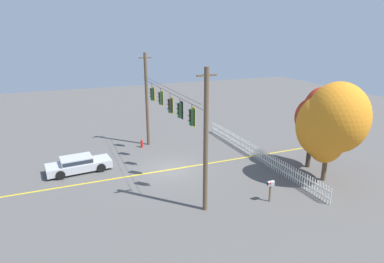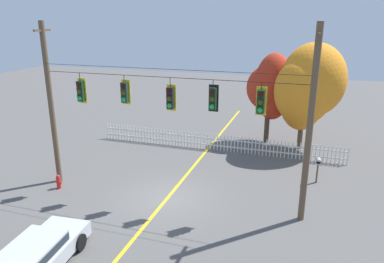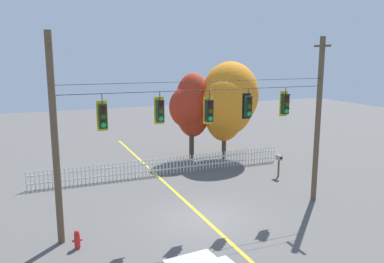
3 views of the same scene
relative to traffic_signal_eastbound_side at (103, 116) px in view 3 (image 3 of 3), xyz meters
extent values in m
plane|color=#565451|center=(4.35, -0.01, -4.96)|extent=(80.00, 80.00, 0.00)
cube|color=gold|center=(4.35, -0.01, -4.95)|extent=(0.16, 36.00, 0.01)
cylinder|color=brown|center=(-1.83, -0.01, -0.86)|extent=(0.27, 0.27, 8.19)
cylinder|color=brown|center=(10.53, -0.01, -0.86)|extent=(0.27, 0.27, 8.19)
cube|color=brown|center=(-1.83, -0.01, 2.79)|extent=(0.10, 1.10, 0.10)
cube|color=brown|center=(10.53, -0.01, 2.79)|extent=(0.10, 1.10, 0.10)
cylinder|color=black|center=(4.35, -0.01, 0.88)|extent=(12.16, 0.02, 0.02)
cylinder|color=black|center=(4.35, -0.26, 1.27)|extent=(12.16, 0.02, 0.02)
cylinder|color=black|center=(0.00, -0.01, 0.68)|extent=(0.03, 0.03, 0.40)
cube|color=yellow|center=(0.00, 0.12, 0.00)|extent=(0.43, 0.02, 1.21)
cube|color=black|center=(0.00, -0.01, 0.00)|extent=(0.30, 0.24, 0.97)
cylinder|color=#410706|center=(0.00, -0.14, 0.32)|extent=(0.20, 0.03, 0.20)
cube|color=black|center=(0.00, -0.19, 0.43)|extent=(0.22, 0.12, 0.06)
cylinder|color=#463B09|center=(0.00, -0.14, 0.00)|extent=(0.20, 0.03, 0.20)
cube|color=black|center=(0.00, -0.19, 0.11)|extent=(0.22, 0.12, 0.06)
cylinder|color=green|center=(0.00, -0.14, -0.33)|extent=(0.20, 0.03, 0.20)
cube|color=black|center=(0.00, -0.19, -0.21)|extent=(0.22, 0.12, 0.06)
cylinder|color=black|center=(2.35, -0.01, 0.71)|extent=(0.03, 0.03, 0.33)
cube|color=yellow|center=(2.35, 0.12, 0.08)|extent=(0.43, 0.02, 1.15)
cube|color=#1E3323|center=(2.35, -0.01, 0.08)|extent=(0.30, 0.24, 0.93)
cylinder|color=#410706|center=(2.35, -0.14, 0.39)|extent=(0.20, 0.03, 0.20)
cube|color=#1E3323|center=(2.35, -0.19, 0.51)|extent=(0.22, 0.12, 0.06)
cylinder|color=#463B09|center=(2.35, -0.14, 0.08)|extent=(0.20, 0.03, 0.20)
cube|color=#1E3323|center=(2.35, -0.19, 0.20)|extent=(0.22, 0.12, 0.06)
cylinder|color=green|center=(2.35, -0.14, -0.23)|extent=(0.20, 0.03, 0.20)
cube|color=#1E3323|center=(2.35, -0.19, -0.11)|extent=(0.22, 0.12, 0.06)
cylinder|color=black|center=(4.59, -0.01, 0.66)|extent=(0.03, 0.03, 0.43)
cube|color=yellow|center=(4.59, 0.12, -0.03)|extent=(0.43, 0.02, 1.18)
cube|color=black|center=(4.59, -0.01, -0.03)|extent=(0.30, 0.24, 0.95)
cylinder|color=#410706|center=(4.59, -0.14, 0.29)|extent=(0.20, 0.03, 0.20)
cube|color=black|center=(4.59, -0.19, 0.40)|extent=(0.22, 0.12, 0.06)
cylinder|color=#463B09|center=(4.59, -0.14, -0.03)|extent=(0.20, 0.03, 0.20)
cube|color=black|center=(4.59, -0.19, 0.08)|extent=(0.22, 0.12, 0.06)
cylinder|color=green|center=(4.59, -0.14, -0.35)|extent=(0.20, 0.03, 0.20)
cube|color=black|center=(4.59, -0.19, -0.23)|extent=(0.22, 0.12, 0.06)
cylinder|color=black|center=(6.52, -0.01, 0.71)|extent=(0.03, 0.03, 0.34)
cube|color=black|center=(6.52, 0.12, 0.07)|extent=(0.43, 0.02, 1.17)
cube|color=black|center=(6.52, -0.01, 0.07)|extent=(0.30, 0.24, 0.94)
cylinder|color=#410706|center=(6.52, -0.14, 0.38)|extent=(0.20, 0.03, 0.20)
cube|color=black|center=(6.52, -0.19, 0.50)|extent=(0.22, 0.12, 0.06)
cylinder|color=#463B09|center=(6.52, -0.14, 0.07)|extent=(0.20, 0.03, 0.20)
cube|color=black|center=(6.52, -0.19, 0.18)|extent=(0.22, 0.12, 0.06)
cylinder|color=green|center=(6.52, -0.14, -0.25)|extent=(0.20, 0.03, 0.20)
cube|color=black|center=(6.52, -0.19, -0.13)|extent=(0.22, 0.12, 0.06)
cylinder|color=black|center=(8.54, -0.01, 0.72)|extent=(0.03, 0.03, 0.31)
cube|color=yellow|center=(8.54, 0.12, 0.08)|extent=(0.43, 0.02, 1.20)
cube|color=black|center=(8.54, -0.01, 0.08)|extent=(0.30, 0.24, 0.97)
cylinder|color=#410706|center=(8.54, -0.14, 0.41)|extent=(0.20, 0.03, 0.20)
cube|color=black|center=(8.54, -0.19, 0.52)|extent=(0.22, 0.12, 0.06)
cylinder|color=#463B09|center=(8.54, -0.14, 0.08)|extent=(0.20, 0.03, 0.20)
cube|color=black|center=(8.54, -0.19, 0.20)|extent=(0.22, 0.12, 0.06)
cylinder|color=green|center=(8.54, -0.14, -0.24)|extent=(0.20, 0.03, 0.20)
cube|color=black|center=(8.54, -0.19, -0.12)|extent=(0.22, 0.12, 0.06)
cube|color=silver|center=(-3.10, 7.08, -4.42)|extent=(0.06, 0.04, 1.08)
cube|color=silver|center=(-2.87, 7.08, -4.42)|extent=(0.06, 0.04, 1.08)
cube|color=silver|center=(-2.65, 7.08, -4.42)|extent=(0.06, 0.04, 1.08)
cube|color=silver|center=(-2.42, 7.08, -4.42)|extent=(0.06, 0.04, 1.08)
cube|color=silver|center=(-2.20, 7.08, -4.42)|extent=(0.06, 0.04, 1.08)
cube|color=silver|center=(-1.97, 7.08, -4.42)|extent=(0.06, 0.04, 1.08)
cube|color=silver|center=(-1.75, 7.08, -4.42)|extent=(0.06, 0.04, 1.08)
cube|color=silver|center=(-1.52, 7.08, -4.42)|extent=(0.06, 0.04, 1.08)
cube|color=silver|center=(-1.30, 7.08, -4.42)|extent=(0.06, 0.04, 1.08)
cube|color=silver|center=(-1.07, 7.08, -4.42)|extent=(0.06, 0.04, 1.08)
cube|color=silver|center=(-0.85, 7.08, -4.42)|extent=(0.06, 0.04, 1.08)
cube|color=silver|center=(-0.62, 7.08, -4.42)|extent=(0.06, 0.04, 1.08)
cube|color=silver|center=(-0.40, 7.08, -4.42)|extent=(0.06, 0.04, 1.08)
cube|color=silver|center=(-0.17, 7.08, -4.42)|extent=(0.06, 0.04, 1.08)
cube|color=silver|center=(0.05, 7.08, -4.42)|extent=(0.06, 0.04, 1.08)
cube|color=silver|center=(0.28, 7.08, -4.42)|extent=(0.06, 0.04, 1.08)
cube|color=silver|center=(0.51, 7.08, -4.42)|extent=(0.06, 0.04, 1.08)
cube|color=silver|center=(0.73, 7.08, -4.42)|extent=(0.06, 0.04, 1.08)
cube|color=silver|center=(0.96, 7.08, -4.42)|extent=(0.06, 0.04, 1.08)
cube|color=silver|center=(1.18, 7.08, -4.42)|extent=(0.06, 0.04, 1.08)
cube|color=silver|center=(1.41, 7.08, -4.42)|extent=(0.06, 0.04, 1.08)
cube|color=silver|center=(1.63, 7.08, -4.42)|extent=(0.06, 0.04, 1.08)
cube|color=silver|center=(1.86, 7.08, -4.42)|extent=(0.06, 0.04, 1.08)
cube|color=silver|center=(2.08, 7.08, -4.42)|extent=(0.06, 0.04, 1.08)
cube|color=silver|center=(2.31, 7.08, -4.42)|extent=(0.06, 0.04, 1.08)
cube|color=silver|center=(2.53, 7.08, -4.42)|extent=(0.06, 0.04, 1.08)
cube|color=silver|center=(2.76, 7.08, -4.42)|extent=(0.06, 0.04, 1.08)
cube|color=silver|center=(2.98, 7.08, -4.42)|extent=(0.06, 0.04, 1.08)
cube|color=silver|center=(3.21, 7.08, -4.42)|extent=(0.06, 0.04, 1.08)
cube|color=silver|center=(3.43, 7.08, -4.42)|extent=(0.06, 0.04, 1.08)
cube|color=silver|center=(3.66, 7.08, -4.42)|extent=(0.06, 0.04, 1.08)
cube|color=silver|center=(3.89, 7.08, -4.42)|extent=(0.06, 0.04, 1.08)
cube|color=silver|center=(4.11, 7.08, -4.42)|extent=(0.06, 0.04, 1.08)
cube|color=silver|center=(4.34, 7.08, -4.42)|extent=(0.06, 0.04, 1.08)
cube|color=silver|center=(4.56, 7.08, -4.42)|extent=(0.06, 0.04, 1.08)
cube|color=silver|center=(4.79, 7.08, -4.42)|extent=(0.06, 0.04, 1.08)
cube|color=silver|center=(5.01, 7.08, -4.42)|extent=(0.06, 0.04, 1.08)
cube|color=silver|center=(5.24, 7.08, -4.42)|extent=(0.06, 0.04, 1.08)
cube|color=silver|center=(5.46, 7.08, -4.42)|extent=(0.06, 0.04, 1.08)
cube|color=silver|center=(5.69, 7.08, -4.42)|extent=(0.06, 0.04, 1.08)
cube|color=silver|center=(5.91, 7.08, -4.42)|extent=(0.06, 0.04, 1.08)
cube|color=silver|center=(6.14, 7.08, -4.42)|extent=(0.06, 0.04, 1.08)
cube|color=silver|center=(6.36, 7.08, -4.42)|extent=(0.06, 0.04, 1.08)
cube|color=silver|center=(6.59, 7.08, -4.42)|extent=(0.06, 0.04, 1.08)
cube|color=silver|center=(6.81, 7.08, -4.42)|extent=(0.06, 0.04, 1.08)
cube|color=silver|center=(7.04, 7.08, -4.42)|extent=(0.06, 0.04, 1.08)
cube|color=silver|center=(7.27, 7.08, -4.42)|extent=(0.06, 0.04, 1.08)
cube|color=silver|center=(7.49, 7.08, -4.42)|extent=(0.06, 0.04, 1.08)
cube|color=silver|center=(7.72, 7.08, -4.42)|extent=(0.06, 0.04, 1.08)
cube|color=silver|center=(7.94, 7.08, -4.42)|extent=(0.06, 0.04, 1.08)
cube|color=silver|center=(8.17, 7.08, -4.42)|extent=(0.06, 0.04, 1.08)
cube|color=silver|center=(8.39, 7.08, -4.42)|extent=(0.06, 0.04, 1.08)
cube|color=silver|center=(8.62, 7.08, -4.42)|extent=(0.06, 0.04, 1.08)
cube|color=silver|center=(8.84, 7.08, -4.42)|extent=(0.06, 0.04, 1.08)
cube|color=silver|center=(9.07, 7.08, -4.42)|extent=(0.06, 0.04, 1.08)
cube|color=silver|center=(9.29, 7.08, -4.42)|extent=(0.06, 0.04, 1.08)
cube|color=silver|center=(9.52, 7.08, -4.42)|extent=(0.06, 0.04, 1.08)
cube|color=silver|center=(9.74, 7.08, -4.42)|extent=(0.06, 0.04, 1.08)
cube|color=silver|center=(9.97, 7.08, -4.42)|extent=(0.06, 0.04, 1.08)
cube|color=silver|center=(10.19, 7.08, -4.42)|extent=(0.06, 0.04, 1.08)
cube|color=silver|center=(10.42, 7.08, -4.42)|extent=(0.06, 0.04, 1.08)
cube|color=silver|center=(10.65, 7.08, -4.42)|extent=(0.06, 0.04, 1.08)
cube|color=silver|center=(10.87, 7.08, -4.42)|extent=(0.06, 0.04, 1.08)
cube|color=silver|center=(11.10, 7.08, -4.42)|extent=(0.06, 0.04, 1.08)
cube|color=silver|center=(11.32, 7.08, -4.42)|extent=(0.06, 0.04, 1.08)
cube|color=silver|center=(11.55, 7.08, -4.42)|extent=(0.06, 0.04, 1.08)
cube|color=silver|center=(11.77, 7.08, -4.42)|extent=(0.06, 0.04, 1.08)
cube|color=silver|center=(12.00, 7.08, -4.42)|extent=(0.06, 0.04, 1.08)
cube|color=silver|center=(12.22, 7.08, -4.42)|extent=(0.06, 0.04, 1.08)
cube|color=silver|center=(12.45, 7.08, -4.42)|extent=(0.06, 0.04, 1.08)
cube|color=silver|center=(12.67, 7.08, -4.42)|extent=(0.06, 0.04, 1.08)
cube|color=silver|center=(12.90, 7.08, -4.42)|extent=(0.06, 0.04, 1.08)
cube|color=silver|center=(4.90, 7.11, -4.63)|extent=(16.00, 0.03, 0.08)
cube|color=silver|center=(4.90, 7.11, -4.18)|extent=(16.00, 0.03, 0.08)
cylinder|color=#473828|center=(7.81, 9.84, -3.70)|extent=(0.34, 0.34, 2.52)
ellipsoid|color=#B22D19|center=(8.05, 10.16, -1.11)|extent=(2.61, 2.57, 4.54)
ellipsoid|color=#B22D19|center=(7.65, 9.99, -1.18)|extent=(2.75, 2.47, 3.02)
cylinder|color=brown|center=(10.08, 9.22, -3.87)|extent=(0.31, 0.31, 2.17)
ellipsoid|color=orange|center=(9.98, 9.08, -1.57)|extent=(2.82, 2.61, 4.13)
ellipsoid|color=orange|center=(10.03, 8.76, -1.01)|extent=(3.62, 3.54, 4.28)
ellipsoid|color=orange|center=(10.55, 9.30, -0.38)|extent=(4.01, 3.94, 4.64)
cube|color=white|center=(1.40, -4.11, -4.41)|extent=(0.20, 0.06, 0.10)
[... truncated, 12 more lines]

